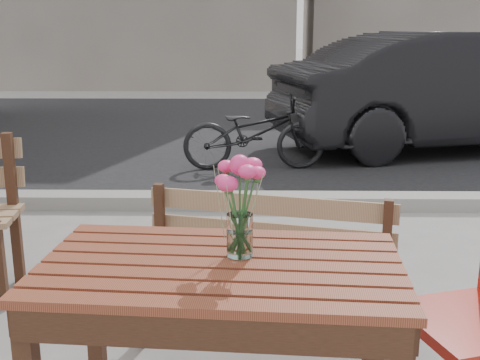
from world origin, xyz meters
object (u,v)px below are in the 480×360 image
Objects in this scene: main_vase at (240,194)px; parked_car at (452,92)px; bicycle at (254,133)px; main_table at (221,296)px.

parked_car reaches higher than main_vase.
bicycle is at bearing 88.89° from main_vase.
parked_car reaches higher than bicycle.
parked_car is (2.65, 5.73, 0.10)m from main_table.
main_vase is 6.23m from parked_car.
main_vase is at bearing 47.53° from main_table.
parked_car is at bearing 65.48° from main_vase.
parked_car is at bearing -69.41° from bicycle.
main_vase is 4.55m from bicycle.
main_table is at bearing 173.91° from bicycle.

